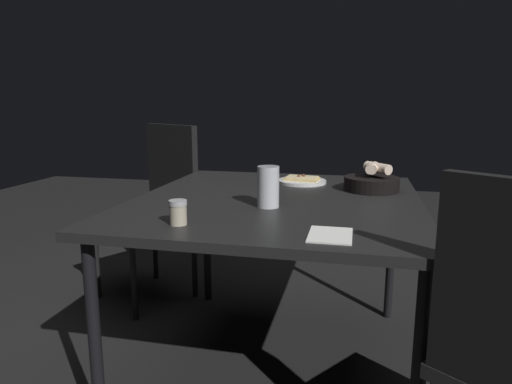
{
  "coord_description": "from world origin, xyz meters",
  "views": [
    {
      "loc": [
        -1.68,
        -0.3,
        1.08
      ],
      "look_at": [
        -0.05,
        0.07,
        0.74
      ],
      "focal_mm": 31.58,
      "sensor_mm": 36.0,
      "label": 1
    }
  ],
  "objects": [
    {
      "name": "ground",
      "position": [
        0.0,
        0.0,
        0.0
      ],
      "size": [
        8.0,
        8.0,
        0.0
      ],
      "primitive_type": "plane",
      "color": "black"
    },
    {
      "name": "dining_table",
      "position": [
        0.0,
        0.0,
        0.66
      ],
      "size": [
        1.2,
        1.08,
        0.71
      ],
      "color": "black",
      "rests_on": "ground"
    },
    {
      "name": "pizza_plate",
      "position": [
        0.34,
        -0.05,
        0.72
      ],
      "size": [
        0.22,
        0.22,
        0.04
      ],
      "color": "silver",
      "rests_on": "dining_table"
    },
    {
      "name": "bread_basket",
      "position": [
        0.23,
        -0.36,
        0.75
      ],
      "size": [
        0.23,
        0.23,
        0.12
      ],
      "color": "black",
      "rests_on": "dining_table"
    },
    {
      "name": "beer_glass",
      "position": [
        -0.16,
        0.01,
        0.78
      ],
      "size": [
        0.08,
        0.08,
        0.15
      ],
      "color": "silver",
      "rests_on": "dining_table"
    },
    {
      "name": "pepper_shaker",
      "position": [
        -0.44,
        0.23,
        0.74
      ],
      "size": [
        0.05,
        0.05,
        0.08
      ],
      "color": "#BFB299",
      "rests_on": "dining_table"
    },
    {
      "name": "napkin",
      "position": [
        -0.46,
        -0.23,
        0.71
      ],
      "size": [
        0.16,
        0.12,
        0.0
      ],
      "color": "white",
      "rests_on": "dining_table"
    },
    {
      "name": "chair_near",
      "position": [
        0.57,
        0.78,
        0.53
      ],
      "size": [
        0.6,
        0.6,
        0.95
      ],
      "color": "black",
      "rests_on": "ground"
    }
  ]
}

